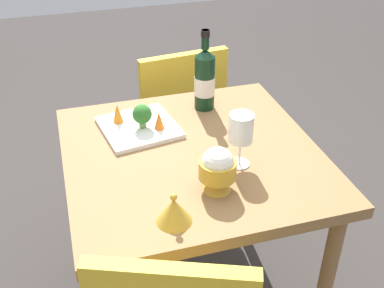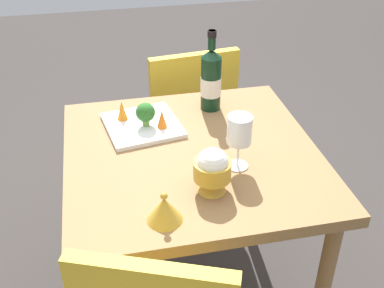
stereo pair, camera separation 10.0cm
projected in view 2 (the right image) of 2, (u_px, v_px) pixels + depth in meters
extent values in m
cube|color=olive|center=(192.00, 157.00, 1.59)|extent=(0.83, 0.83, 0.04)
cylinder|color=olive|center=(253.00, 173.00, 2.15)|extent=(0.05, 0.05, 0.72)
cylinder|color=olive|center=(93.00, 194.00, 2.03)|extent=(0.05, 0.05, 0.72)
cube|color=gold|center=(183.00, 118.00, 2.40)|extent=(0.44, 0.44, 0.02)
cube|color=gold|center=(194.00, 96.00, 2.14)|extent=(0.40, 0.08, 0.40)
cylinder|color=black|center=(144.00, 144.00, 2.61)|extent=(0.03, 0.03, 0.43)
cylinder|color=black|center=(203.00, 133.00, 2.70)|extent=(0.03, 0.03, 0.43)
cylinder|color=black|center=(160.00, 180.00, 2.34)|extent=(0.03, 0.03, 0.43)
cylinder|color=black|center=(225.00, 167.00, 2.43)|extent=(0.03, 0.03, 0.43)
cylinder|color=black|center=(211.00, 83.00, 1.77)|extent=(0.08, 0.07, 0.21)
cone|color=black|center=(212.00, 53.00, 1.71)|extent=(0.08, 0.07, 0.03)
cylinder|color=black|center=(212.00, 40.00, 1.68)|extent=(0.03, 0.03, 0.07)
cylinder|color=black|center=(212.00, 34.00, 1.67)|extent=(0.03, 0.03, 0.02)
cylinder|color=silver|center=(211.00, 86.00, 1.78)|extent=(0.08, 0.08, 0.07)
cylinder|color=white|center=(237.00, 166.00, 1.51)|extent=(0.07, 0.07, 0.00)
cylinder|color=white|center=(238.00, 154.00, 1.49)|extent=(0.01, 0.01, 0.08)
cylinder|color=white|center=(240.00, 130.00, 1.44)|extent=(0.08, 0.08, 0.09)
cone|color=gold|center=(212.00, 184.00, 1.40)|extent=(0.08, 0.08, 0.04)
cylinder|color=gold|center=(212.00, 170.00, 1.37)|extent=(0.11, 0.11, 0.05)
sphere|color=white|center=(212.00, 164.00, 1.36)|extent=(0.09, 0.09, 0.09)
cone|color=gold|center=(164.00, 209.00, 1.28)|extent=(0.10, 0.10, 0.07)
sphere|color=gold|center=(164.00, 196.00, 1.26)|extent=(0.02, 0.02, 0.02)
cube|color=white|center=(143.00, 125.00, 1.71)|extent=(0.29, 0.29, 0.02)
cylinder|color=#729E4C|center=(146.00, 122.00, 1.68)|extent=(0.03, 0.03, 0.03)
sphere|color=#2D6B28|center=(145.00, 112.00, 1.66)|extent=(0.07, 0.07, 0.07)
cone|color=orange|center=(162.00, 119.00, 1.66)|extent=(0.04, 0.04, 0.07)
cone|color=orange|center=(122.00, 111.00, 1.71)|extent=(0.04, 0.04, 0.07)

